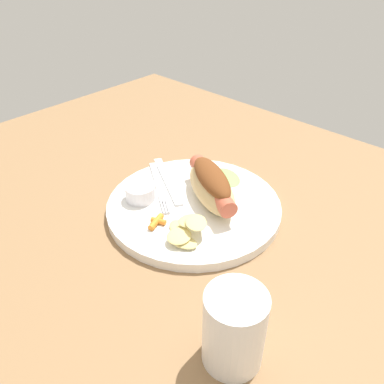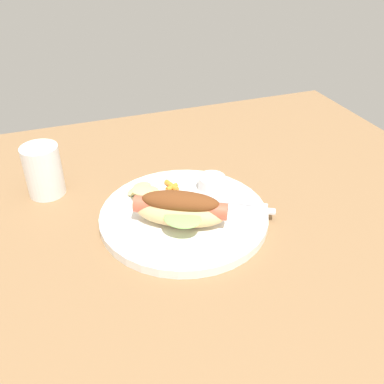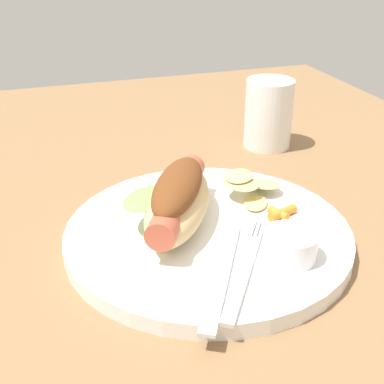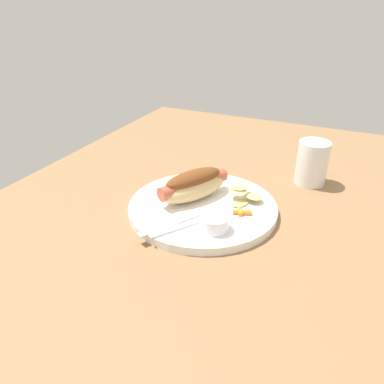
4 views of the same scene
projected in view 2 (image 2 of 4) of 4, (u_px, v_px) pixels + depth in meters
ground_plane at (165, 222)px, 75.33cm from camera, size 120.00×90.00×1.80cm
plate at (184, 216)px, 73.87cm from camera, size 28.66×28.66×1.60cm
hot_dog at (180, 209)px, 69.25cm from camera, size 15.76×12.68×5.87cm
sauce_ramekin at (212, 183)px, 78.90cm from camera, size 4.95×4.95×2.58cm
fork at (224, 201)px, 76.05cm from camera, size 13.84×9.90×0.40cm
knife at (230, 207)px, 74.34cm from camera, size 14.32×8.95×0.36cm
chips_pile at (145, 191)px, 76.64cm from camera, size 7.35×7.96×2.60cm
carrot_garnish at (172, 186)px, 79.50cm from camera, size 2.50×3.56×0.96cm
drinking_cup at (43, 171)px, 78.75cm from camera, size 6.71×6.71×9.67cm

